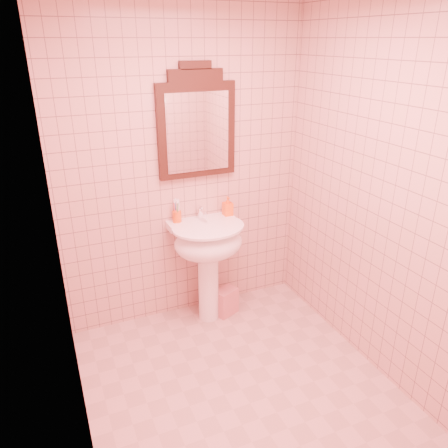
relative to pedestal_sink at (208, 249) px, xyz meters
name	(u,v)px	position (x,y,z in m)	size (l,w,h in m)	color
floor	(241,389)	(-0.11, -0.87, -0.66)	(2.20, 2.20, 0.00)	tan
back_wall	(183,172)	(-0.11, 0.23, 0.59)	(2.00, 0.02, 2.50)	#CB958E
pedestal_sink	(208,249)	(0.00, 0.00, 0.00)	(0.58, 0.58, 0.86)	white
faucet	(201,213)	(0.00, 0.14, 0.26)	(0.04, 0.16, 0.11)	white
mirror	(197,126)	(0.00, 0.20, 0.95)	(0.62, 0.06, 0.86)	black
toothbrush_cup	(177,216)	(-0.20, 0.17, 0.25)	(0.07, 0.07, 0.17)	#DD5212
soap_dispenser	(228,206)	(0.23, 0.14, 0.28)	(0.07, 0.07, 0.16)	#F35B14
towel	(226,301)	(0.16, 0.00, -0.54)	(0.19, 0.13, 0.24)	tan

